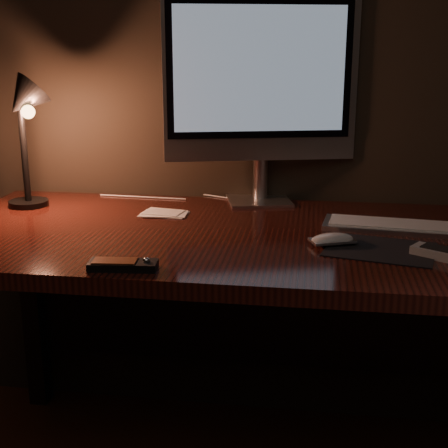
# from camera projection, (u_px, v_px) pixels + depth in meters

# --- Properties ---
(desk) EXTENTS (1.60, 0.75, 0.75)m
(desk) POSITION_uv_depth(u_px,v_px,m) (244.00, 270.00, 1.70)
(desk) COLOR #39120D
(desk) RESTS_ON ground
(monitor) EXTENTS (0.56, 0.21, 0.60)m
(monitor) POSITION_uv_depth(u_px,v_px,m) (261.00, 84.00, 1.81)
(monitor) COLOR silver
(monitor) RESTS_ON desk
(keyboard) EXTENTS (0.47, 0.18, 0.02)m
(keyboard) POSITION_uv_depth(u_px,v_px,m) (414.00, 227.00, 1.61)
(keyboard) COLOR silver
(keyboard) RESTS_ON desk
(mousepad) EXTENTS (0.28, 0.25, 0.00)m
(mousepad) POSITION_uv_depth(u_px,v_px,m) (380.00, 249.00, 1.45)
(mousepad) COLOR black
(mousepad) RESTS_ON desk
(mouse) EXTENTS (0.12, 0.09, 0.02)m
(mouse) POSITION_uv_depth(u_px,v_px,m) (332.00, 241.00, 1.49)
(mouse) COLOR white
(mouse) RESTS_ON desk
(media_remote) EXTENTS (0.15, 0.07, 0.03)m
(media_remote) POSITION_uv_depth(u_px,v_px,m) (123.00, 265.00, 1.32)
(media_remote) COLOR black
(media_remote) RESTS_ON desk
(papers) EXTENTS (0.14, 0.09, 0.01)m
(papers) POSITION_uv_depth(u_px,v_px,m) (164.00, 213.00, 1.77)
(papers) COLOR white
(papers) RESTS_ON desk
(desk_lamp) EXTENTS (0.20, 0.21, 0.39)m
(desk_lamp) POSITION_uv_depth(u_px,v_px,m) (24.00, 118.00, 1.76)
(desk_lamp) COLOR black
(desk_lamp) RESTS_ON desk
(cable) EXTENTS (0.53, 0.15, 0.00)m
(cable) POSITION_uv_depth(u_px,v_px,m) (186.00, 199.00, 1.95)
(cable) COLOR white
(cable) RESTS_ON desk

